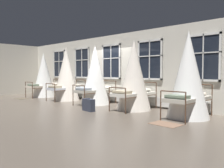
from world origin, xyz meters
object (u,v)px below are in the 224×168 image
cot_fourth (134,76)px  suitcase_dark (89,105)px  cot_third (95,76)px  cot_fifth (188,76)px  cot_second (66,74)px  cot_first (44,75)px

cot_fourth → suitcase_dark: bearing=145.0°
cot_third → cot_fifth: 4.36m
cot_second → cot_fourth: 4.33m
cot_third → cot_fourth: (2.18, -0.00, 0.02)m
suitcase_dark → cot_first: bearing=172.8°
cot_first → cot_fourth: (6.59, 0.00, 0.05)m
cot_fourth → cot_fifth: (2.18, -0.07, 0.03)m
cot_first → cot_second: size_ratio=0.94×
cot_fourth → suitcase_dark: 1.99m
suitcase_dark → cot_fourth: bearing=61.4°
cot_first → cot_fourth: bearing=-91.0°
cot_fifth → suitcase_dark: size_ratio=4.62×
cot_fifth → cot_first: bearing=89.3°
cot_second → cot_third: cot_second is taller
cot_first → cot_third: size_ratio=0.98×
cot_first → cot_second: 2.26m
cot_fourth → cot_fifth: cot_fifth is taller
cot_fifth → suitcase_dark: bearing=112.4°
cot_second → cot_fourth: (4.33, 0.03, -0.03)m
cot_second → cot_first: bearing=89.2°
cot_fifth → suitcase_dark: (-3.16, -1.31, -1.08)m
cot_second → suitcase_dark: (3.35, -1.36, -1.08)m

